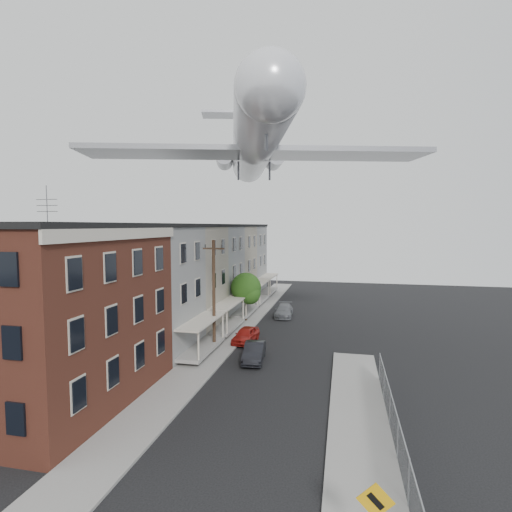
{
  "coord_description": "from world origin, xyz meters",
  "views": [
    {
      "loc": [
        4.58,
        -12.41,
        10.15
      ],
      "look_at": [
        0.07,
        8.11,
        8.54
      ],
      "focal_mm": 28.0,
      "sensor_mm": 36.0,
      "label": 1
    }
  ],
  "objects_px": {
    "car_far": "(284,311)",
    "street_tree": "(247,289)",
    "utility_pole": "(214,293)",
    "car_near": "(246,335)",
    "car_mid": "(254,352)",
    "airplane": "(254,144)"
  },
  "relations": [
    {
      "from": "utility_pole",
      "to": "car_far",
      "type": "bearing_deg",
      "value": 73.84
    },
    {
      "from": "car_mid",
      "to": "street_tree",
      "type": "bearing_deg",
      "value": 100.22
    },
    {
      "from": "utility_pole",
      "to": "street_tree",
      "type": "height_order",
      "value": "utility_pole"
    },
    {
      "from": "car_mid",
      "to": "airplane",
      "type": "xyz_separation_m",
      "value": [
        -1.07,
        4.79,
        16.3
      ]
    },
    {
      "from": "utility_pole",
      "to": "airplane",
      "type": "distance_m",
      "value": 12.93
    },
    {
      "from": "car_near",
      "to": "car_far",
      "type": "relative_size",
      "value": 0.85
    },
    {
      "from": "car_mid",
      "to": "car_far",
      "type": "bearing_deg",
      "value": 83.85
    },
    {
      "from": "utility_pole",
      "to": "car_mid",
      "type": "relative_size",
      "value": 2.17
    },
    {
      "from": "utility_pole",
      "to": "street_tree",
      "type": "bearing_deg",
      "value": 88.11
    },
    {
      "from": "utility_pole",
      "to": "car_near",
      "type": "distance_m",
      "value": 5.19
    },
    {
      "from": "car_mid",
      "to": "utility_pole",
      "type": "bearing_deg",
      "value": 147.43
    },
    {
      "from": "car_near",
      "to": "car_mid",
      "type": "distance_m",
      "value": 4.83
    },
    {
      "from": "utility_pole",
      "to": "airplane",
      "type": "xyz_separation_m",
      "value": [
        2.7,
        2.91,
        12.31
      ]
    },
    {
      "from": "car_near",
      "to": "utility_pole",
      "type": "bearing_deg",
      "value": -121.0
    },
    {
      "from": "street_tree",
      "to": "car_far",
      "type": "xyz_separation_m",
      "value": [
        3.47,
        3.19,
        -2.78
      ]
    },
    {
      "from": "street_tree",
      "to": "airplane",
      "type": "height_order",
      "value": "airplane"
    },
    {
      "from": "utility_pole",
      "to": "street_tree",
      "type": "xyz_separation_m",
      "value": [
        0.33,
        9.92,
        -1.22
      ]
    },
    {
      "from": "airplane",
      "to": "car_mid",
      "type": "bearing_deg",
      "value": -77.45
    },
    {
      "from": "car_far",
      "to": "utility_pole",
      "type": "bearing_deg",
      "value": -110.07
    },
    {
      "from": "car_mid",
      "to": "airplane",
      "type": "height_order",
      "value": "airplane"
    },
    {
      "from": "car_far",
      "to": "street_tree",
      "type": "bearing_deg",
      "value": -141.36
    },
    {
      "from": "utility_pole",
      "to": "car_near",
      "type": "relative_size",
      "value": 2.31
    }
  ]
}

